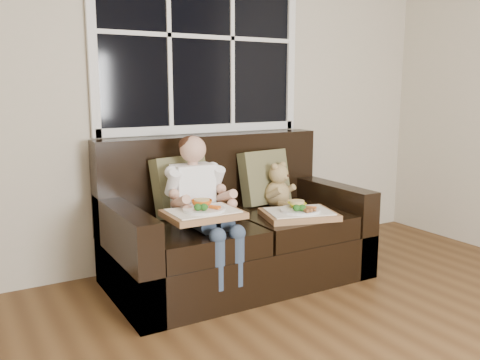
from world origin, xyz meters
TOP-DOWN VIEW (x-y plane):
  - window_back at (0.17, 2.48)m, footprint 1.62×0.04m
  - loveseat at (0.17, 2.02)m, footprint 1.70×0.92m
  - pillow_left at (-0.14, 2.17)m, footprint 0.42×0.26m
  - pillow_right at (0.53, 2.17)m, footprint 0.41×0.23m
  - child at (-0.13, 1.90)m, footprint 0.37×0.59m
  - teddy_bear at (0.57, 2.05)m, footprint 0.23×0.27m
  - tray_left at (-0.21, 1.70)m, footprint 0.44×0.34m
  - tray_right at (0.50, 1.71)m, footprint 0.54×0.46m

SIDE VIEW (x-z plane):
  - loveseat at x=0.17m, z-range -0.17..0.79m
  - tray_right at x=0.50m, z-range 0.43..0.53m
  - tray_left at x=-0.21m, z-range 0.53..0.63m
  - teddy_bear at x=0.57m, z-range 0.42..0.75m
  - child at x=-0.13m, z-range 0.22..1.06m
  - pillow_right at x=0.53m, z-range 0.44..0.84m
  - pillow_left at x=-0.14m, z-range 0.44..0.85m
  - window_back at x=0.17m, z-range 0.96..2.33m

